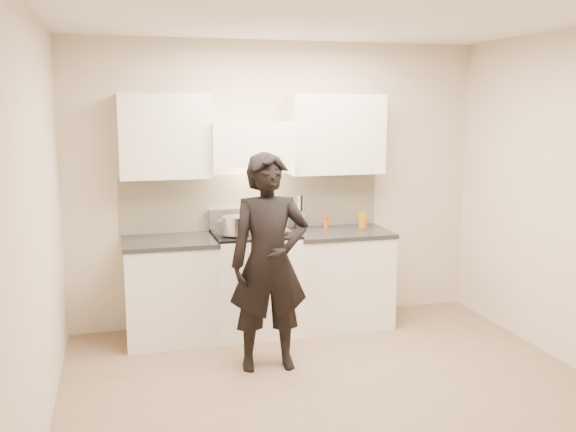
{
  "coord_description": "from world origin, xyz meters",
  "views": [
    {
      "loc": [
        -1.49,
        -4.24,
        2.08
      ],
      "look_at": [
        -0.08,
        1.05,
        1.15
      ],
      "focal_mm": 40.0,
      "sensor_mm": 36.0,
      "label": 1
    }
  ],
  "objects_px": {
    "stove": "(255,282)",
    "person": "(269,262)",
    "wok": "(269,217)",
    "counter_right": "(340,277)",
    "utensil_crock": "(300,218)"
  },
  "relations": [
    {
      "from": "counter_right",
      "to": "wok",
      "type": "bearing_deg",
      "value": 170.93
    },
    {
      "from": "stove",
      "to": "person",
      "type": "distance_m",
      "value": 0.95
    },
    {
      "from": "counter_right",
      "to": "wok",
      "type": "relative_size",
      "value": 1.94
    },
    {
      "from": "counter_right",
      "to": "person",
      "type": "bearing_deg",
      "value": -136.16
    },
    {
      "from": "counter_right",
      "to": "utensil_crock",
      "type": "height_order",
      "value": "utensil_crock"
    },
    {
      "from": "counter_right",
      "to": "wok",
      "type": "height_order",
      "value": "wok"
    },
    {
      "from": "utensil_crock",
      "to": "stove",
      "type": "bearing_deg",
      "value": -158.11
    },
    {
      "from": "stove",
      "to": "utensil_crock",
      "type": "relative_size",
      "value": 2.94
    },
    {
      "from": "wok",
      "to": "person",
      "type": "relative_size",
      "value": 0.27
    },
    {
      "from": "wok",
      "to": "counter_right",
      "type": "bearing_deg",
      "value": -9.07
    },
    {
      "from": "wok",
      "to": "stove",
      "type": "bearing_deg",
      "value": -145.42
    },
    {
      "from": "counter_right",
      "to": "utensil_crock",
      "type": "relative_size",
      "value": 2.82
    },
    {
      "from": "person",
      "to": "utensil_crock",
      "type": "bearing_deg",
      "value": 65.61
    },
    {
      "from": "stove",
      "to": "person",
      "type": "xyz_separation_m",
      "value": [
        -0.07,
        -0.86,
        0.39
      ]
    },
    {
      "from": "counter_right",
      "to": "utensil_crock",
      "type": "xyz_separation_m",
      "value": [
        -0.34,
        0.2,
        0.56
      ]
    }
  ]
}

